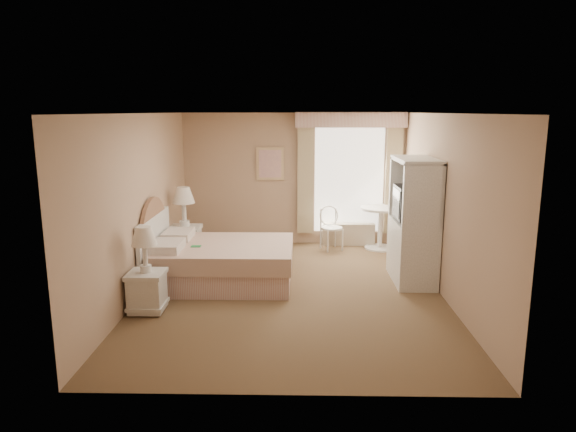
{
  "coord_description": "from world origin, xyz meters",
  "views": [
    {
      "loc": [
        0.09,
        -6.98,
        2.53
      ],
      "look_at": [
        -0.06,
        0.3,
        1.04
      ],
      "focal_mm": 32.0,
      "sensor_mm": 36.0,
      "label": 1
    }
  ],
  "objects_px": {
    "bed": "(217,261)",
    "round_table": "(381,221)",
    "nightstand_near": "(147,281)",
    "armoire": "(413,231)",
    "cafe_chair": "(331,224)",
    "nightstand_far": "(185,234)"
  },
  "relations": [
    {
      "from": "nightstand_far",
      "to": "round_table",
      "type": "height_order",
      "value": "nightstand_far"
    },
    {
      "from": "bed",
      "to": "round_table",
      "type": "xyz_separation_m",
      "value": [
        2.74,
        1.99,
        0.19
      ]
    },
    {
      "from": "nightstand_far",
      "to": "armoire",
      "type": "distance_m",
      "value": 3.78
    },
    {
      "from": "cafe_chair",
      "to": "nightstand_far",
      "type": "bearing_deg",
      "value": 176.07
    },
    {
      "from": "bed",
      "to": "nightstand_near",
      "type": "bearing_deg",
      "value": -121.67
    },
    {
      "from": "bed",
      "to": "cafe_chair",
      "type": "distance_m",
      "value": 2.67
    },
    {
      "from": "nightstand_near",
      "to": "armoire",
      "type": "relative_size",
      "value": 0.59
    },
    {
      "from": "armoire",
      "to": "round_table",
      "type": "bearing_deg",
      "value": 96.17
    },
    {
      "from": "round_table",
      "to": "armoire",
      "type": "distance_m",
      "value": 1.85
    },
    {
      "from": "nightstand_far",
      "to": "armoire",
      "type": "xyz_separation_m",
      "value": [
        3.65,
        -0.95,
        0.3
      ]
    },
    {
      "from": "bed",
      "to": "nightstand_near",
      "type": "relative_size",
      "value": 1.89
    },
    {
      "from": "armoire",
      "to": "cafe_chair",
      "type": "bearing_deg",
      "value": 122.07
    },
    {
      "from": "bed",
      "to": "round_table",
      "type": "bearing_deg",
      "value": 35.93
    },
    {
      "from": "bed",
      "to": "round_table",
      "type": "distance_m",
      "value": 3.39
    },
    {
      "from": "bed",
      "to": "round_table",
      "type": "height_order",
      "value": "bed"
    },
    {
      "from": "round_table",
      "to": "cafe_chair",
      "type": "distance_m",
      "value": 0.93
    },
    {
      "from": "round_table",
      "to": "bed",
      "type": "bearing_deg",
      "value": -144.07
    },
    {
      "from": "nightstand_near",
      "to": "nightstand_far",
      "type": "height_order",
      "value": "nightstand_far"
    },
    {
      "from": "round_table",
      "to": "armoire",
      "type": "xyz_separation_m",
      "value": [
        0.2,
        -1.83,
        0.25
      ]
    },
    {
      "from": "armoire",
      "to": "bed",
      "type": "bearing_deg",
      "value": -176.93
    },
    {
      "from": "nightstand_near",
      "to": "armoire",
      "type": "distance_m",
      "value": 3.9
    },
    {
      "from": "bed",
      "to": "cafe_chair",
      "type": "bearing_deg",
      "value": 47.16
    }
  ]
}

